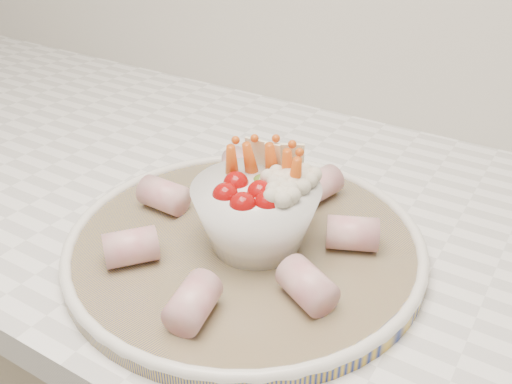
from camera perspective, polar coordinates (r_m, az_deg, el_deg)
The scene contains 3 objects.
serving_platter at distance 0.61m, azimuth -1.10°, elevation -5.07°, with size 0.45×0.45×0.02m.
veggie_bowl at distance 0.58m, azimuth 0.25°, elevation -1.83°, with size 0.13×0.13×0.11m.
cured_meat_rolls at distance 0.60m, azimuth -1.23°, elevation -3.35°, with size 0.27×0.30×0.04m.
Camera 1 is at (0.43, 0.94, 1.29)m, focal length 40.00 mm.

